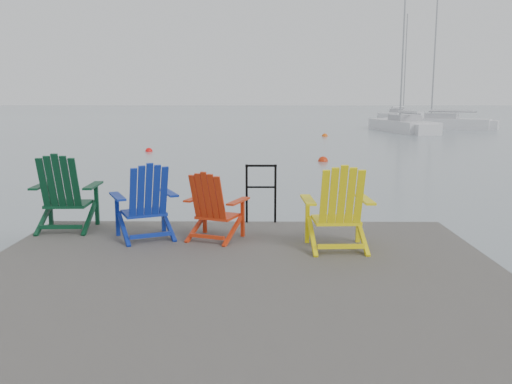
{
  "coord_description": "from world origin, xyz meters",
  "views": [
    {
      "loc": [
        0.27,
        -5.72,
        2.38
      ],
      "look_at": [
        0.17,
        3.17,
        0.85
      ],
      "focal_mm": 38.0,
      "sensor_mm": 36.0,
      "label": 1
    }
  ],
  "objects_px": {
    "handrail": "(261,188)",
    "chair_blue": "(146,201)",
    "chair_red": "(214,206)",
    "sailboat_near": "(402,126)",
    "buoy_d": "(325,136)",
    "chair_green": "(65,192)",
    "sailboat_far": "(436,124)",
    "chair_yellow": "(338,207)",
    "sailboat_mid": "(401,116)",
    "buoy_a": "(323,161)",
    "buoy_b": "(149,151)"
  },
  "relations": [
    {
      "from": "chair_blue",
      "to": "sailboat_mid",
      "type": "xyz_separation_m",
      "value": [
        18.29,
        58.53,
        -0.67
      ]
    },
    {
      "from": "chair_blue",
      "to": "buoy_d",
      "type": "xyz_separation_m",
      "value": [
        5.61,
        27.84,
        -1.02
      ]
    },
    {
      "from": "buoy_d",
      "to": "chair_blue",
      "type": "bearing_deg",
      "value": -101.39
    },
    {
      "from": "chair_green",
      "to": "chair_blue",
      "type": "bearing_deg",
      "value": -22.48
    },
    {
      "from": "sailboat_mid",
      "to": "buoy_b",
      "type": "bearing_deg",
      "value": -83.62
    },
    {
      "from": "chair_blue",
      "to": "sailboat_far",
      "type": "distance_m",
      "value": 41.03
    },
    {
      "from": "chair_yellow",
      "to": "sailboat_near",
      "type": "distance_m",
      "value": 35.39
    },
    {
      "from": "sailboat_near",
      "to": "sailboat_far",
      "type": "height_order",
      "value": "sailboat_near"
    },
    {
      "from": "sailboat_mid",
      "to": "buoy_d",
      "type": "bearing_deg",
      "value": -77.9
    },
    {
      "from": "sailboat_mid",
      "to": "buoy_a",
      "type": "xyz_separation_m",
      "value": [
        -14.37,
        -44.87,
        -0.35
      ]
    },
    {
      "from": "chair_green",
      "to": "buoy_b",
      "type": "height_order",
      "value": "chair_green"
    },
    {
      "from": "chair_green",
      "to": "chair_red",
      "type": "relative_size",
      "value": 1.19
    },
    {
      "from": "chair_red",
      "to": "handrail",
      "type": "bearing_deg",
      "value": 79.99
    },
    {
      "from": "buoy_b",
      "to": "sailboat_far",
      "type": "bearing_deg",
      "value": 45.93
    },
    {
      "from": "chair_green",
      "to": "buoy_d",
      "type": "height_order",
      "value": "chair_green"
    },
    {
      "from": "handrail",
      "to": "chair_red",
      "type": "relative_size",
      "value": 0.97
    },
    {
      "from": "sailboat_far",
      "to": "buoy_a",
      "type": "xyz_separation_m",
      "value": [
        -11.99,
        -24.15,
        -0.36
      ]
    },
    {
      "from": "chair_blue",
      "to": "buoy_b",
      "type": "distance_m",
      "value": 18.01
    },
    {
      "from": "handrail",
      "to": "buoy_a",
      "type": "xyz_separation_m",
      "value": [
        2.37,
        12.64,
        -1.04
      ]
    },
    {
      "from": "chair_red",
      "to": "buoy_b",
      "type": "xyz_separation_m",
      "value": [
        -4.55,
        17.64,
        -0.97
      ]
    },
    {
      "from": "sailboat_near",
      "to": "chair_green",
      "type": "bearing_deg",
      "value": -118.77
    },
    {
      "from": "chair_blue",
      "to": "chair_yellow",
      "type": "height_order",
      "value": "chair_yellow"
    },
    {
      "from": "chair_red",
      "to": "buoy_d",
      "type": "xyz_separation_m",
      "value": [
        4.69,
        27.88,
        -0.97
      ]
    },
    {
      "from": "chair_blue",
      "to": "sailboat_near",
      "type": "relative_size",
      "value": 0.09
    },
    {
      "from": "chair_blue",
      "to": "chair_red",
      "type": "height_order",
      "value": "chair_blue"
    },
    {
      "from": "chair_red",
      "to": "buoy_d",
      "type": "distance_m",
      "value": 28.28
    },
    {
      "from": "chair_yellow",
      "to": "buoy_a",
      "type": "distance_m",
      "value": 14.27
    },
    {
      "from": "handrail",
      "to": "chair_blue",
      "type": "xyz_separation_m",
      "value": [
        -1.55,
        -1.02,
        -0.02
      ]
    },
    {
      "from": "sailboat_mid",
      "to": "chair_blue",
      "type": "bearing_deg",
      "value": -72.8
    },
    {
      "from": "chair_green",
      "to": "chair_yellow",
      "type": "distance_m",
      "value": 3.91
    },
    {
      "from": "chair_green",
      "to": "chair_yellow",
      "type": "relative_size",
      "value": 1.03
    },
    {
      "from": "buoy_a",
      "to": "buoy_d",
      "type": "relative_size",
      "value": 1.04
    },
    {
      "from": "chair_yellow",
      "to": "buoy_d",
      "type": "xyz_separation_m",
      "value": [
        3.08,
        28.35,
        -1.04
      ]
    },
    {
      "from": "chair_blue",
      "to": "buoy_a",
      "type": "height_order",
      "value": "chair_blue"
    },
    {
      "from": "sailboat_near",
      "to": "chair_red",
      "type": "bearing_deg",
      "value": -115.19
    },
    {
      "from": "buoy_d",
      "to": "handrail",
      "type": "bearing_deg",
      "value": -98.59
    },
    {
      "from": "sailboat_far",
      "to": "buoy_a",
      "type": "relative_size",
      "value": 29.31
    },
    {
      "from": "sailboat_near",
      "to": "sailboat_far",
      "type": "distance_m",
      "value": 5.75
    },
    {
      "from": "sailboat_mid",
      "to": "buoy_a",
      "type": "relative_size",
      "value": 31.99
    },
    {
      "from": "chair_red",
      "to": "sailboat_near",
      "type": "height_order",
      "value": "sailboat_near"
    },
    {
      "from": "buoy_b",
      "to": "chair_yellow",
      "type": "bearing_deg",
      "value": -71.23
    },
    {
      "from": "sailboat_mid",
      "to": "sailboat_near",
      "type": "bearing_deg",
      "value": -69.58
    },
    {
      "from": "chair_red",
      "to": "sailboat_near",
      "type": "relative_size",
      "value": 0.08
    },
    {
      "from": "buoy_b",
      "to": "chair_red",
      "type": "bearing_deg",
      "value": -75.53
    },
    {
      "from": "chair_red",
      "to": "sailboat_near",
      "type": "bearing_deg",
      "value": 92.64
    },
    {
      "from": "chair_green",
      "to": "chair_blue",
      "type": "relative_size",
      "value": 1.07
    },
    {
      "from": "handrail",
      "to": "chair_blue",
      "type": "height_order",
      "value": "chair_blue"
    },
    {
      "from": "chair_yellow",
      "to": "sailboat_mid",
      "type": "height_order",
      "value": "sailboat_mid"
    },
    {
      "from": "chair_red",
      "to": "sailboat_near",
      "type": "distance_m",
      "value": 35.41
    },
    {
      "from": "buoy_d",
      "to": "buoy_b",
      "type": "bearing_deg",
      "value": -132.08
    }
  ]
}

